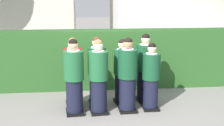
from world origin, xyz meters
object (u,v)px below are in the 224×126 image
object	(u,v)px
student_rear_row_1	(97,72)
student_rear_row_3	(145,69)
student_front_row_3	(151,78)
student_in_red_blazer	(73,74)
student_front_row_2	(128,76)
student_front_row_1	(99,78)
student_front_row_0	(74,79)
student_rear_row_2	(122,73)

from	to	relation	value
student_rear_row_1	student_rear_row_3	world-z (taller)	student_rear_row_3
student_front_row_3	student_in_red_blazer	bearing A→B (deg)	166.63
student_front_row_3	student_rear_row_3	distance (m)	0.55
student_front_row_3	student_rear_row_3	bearing A→B (deg)	92.46
student_front_row_2	student_front_row_3	distance (m)	0.55
student_front_row_1	student_front_row_2	world-z (taller)	student_front_row_2
student_front_row_2	student_rear_row_3	size ratio (longest dim) A/B	1.00
student_front_row_0	student_rear_row_2	world-z (taller)	student_front_row_0
student_front_row_0	student_in_red_blazer	xyz separation A→B (m)	(-0.03, 0.50, -0.02)
student_front_row_1	student_rear_row_1	world-z (taller)	student_front_row_1
student_front_row_0	student_rear_row_1	xyz separation A→B (m)	(0.52, 0.54, -0.02)
student_front_row_0	student_rear_row_1	bearing A→B (deg)	45.61
student_front_row_2	student_rear_row_1	bearing A→B (deg)	142.59
student_front_row_2	student_front_row_3	bearing A→B (deg)	4.81
student_rear_row_3	student_in_red_blazer	bearing A→B (deg)	-175.62
student_front_row_2	student_rear_row_1	xyz separation A→B (m)	(-0.65, 0.50, -0.02)
student_front_row_0	student_front_row_3	xyz separation A→B (m)	(1.72, 0.08, -0.06)
student_in_red_blazer	student_rear_row_2	size ratio (longest dim) A/B	1.03
student_front_row_1	student_rear_row_3	xyz separation A→B (m)	(1.17, 0.63, 0.01)
student_front_row_0	student_front_row_2	size ratio (longest dim) A/B	1.00
student_in_red_blazer	student_rear_row_2	xyz separation A→B (m)	(1.15, 0.05, -0.03)
student_front_row_0	student_rear_row_3	size ratio (longest dim) A/B	1.00
student_front_row_3	student_in_red_blazer	distance (m)	1.79
student_front_row_2	student_rear_row_3	distance (m)	0.79
student_front_row_3	student_rear_row_1	bearing A→B (deg)	159.22
student_front_row_1	student_rear_row_1	size ratio (longest dim) A/B	1.01
student_rear_row_3	student_front_row_3	bearing A→B (deg)	-87.54
student_front_row_0	student_rear_row_3	distance (m)	1.81
student_front_row_3	student_rear_row_3	world-z (taller)	student_rear_row_3
student_front_row_2	student_in_red_blazer	bearing A→B (deg)	159.06
student_front_row_0	student_front_row_2	xyz separation A→B (m)	(1.18, 0.04, 0.00)
student_in_red_blazer	student_rear_row_3	distance (m)	1.73
student_front_row_1	student_rear_row_3	bearing A→B (deg)	28.56
student_front_row_0	student_rear_row_1	distance (m)	0.75
student_front_row_0	student_front_row_1	bearing A→B (deg)	-0.55
student_front_row_1	student_rear_row_2	bearing A→B (deg)	42.90
student_front_row_2	student_rear_row_2	size ratio (longest dim) A/B	1.07
student_rear_row_1	student_front_row_2	bearing A→B (deg)	-37.41
student_front_row_3	student_rear_row_2	world-z (taller)	student_rear_row_2
student_front_row_3	student_front_row_0	bearing A→B (deg)	-177.24
student_rear_row_2	student_rear_row_3	distance (m)	0.58
student_front_row_2	student_front_row_1	bearing A→B (deg)	-176.27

